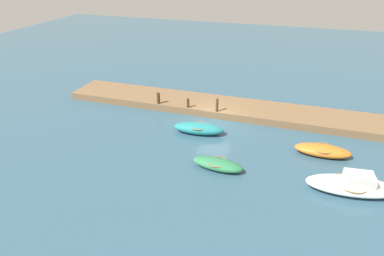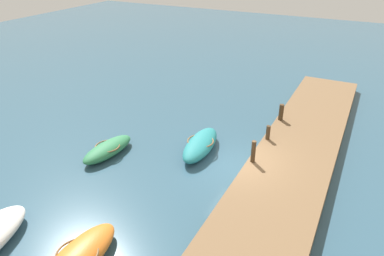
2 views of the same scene
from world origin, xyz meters
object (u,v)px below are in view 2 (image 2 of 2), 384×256
mooring_post_mid_west (268,133)px  mooring_post_west (253,151)px  rowboat_teal (200,144)px  dinghy_green (108,149)px  mooring_post_mid_east (281,112)px

mooring_post_mid_west → mooring_post_west: bearing=180.0°
rowboat_teal → dinghy_green: rowboat_teal is taller
mooring_post_mid_west → mooring_post_mid_east: bearing=0.0°
rowboat_teal → mooring_post_mid_east: (4.45, -3.00, 0.65)m
dinghy_green → mooring_post_west: bearing=-69.9°
mooring_post_mid_east → mooring_post_mid_west: bearing=180.0°
rowboat_teal → mooring_post_west: (-0.58, -3.00, 0.72)m
dinghy_green → mooring_post_mid_west: (4.32, -7.08, 0.63)m
rowboat_teal → mooring_post_west: 3.14m
rowboat_teal → dinghy_green: size_ratio=1.16×
mooring_post_mid_east → dinghy_green: bearing=134.3°
rowboat_teal → mooring_post_west: mooring_post_west is taller
mooring_post_mid_west → mooring_post_mid_east: size_ratio=0.81×
dinghy_green → rowboat_teal: bearing=-53.7°
mooring_post_west → mooring_post_mid_west: size_ratio=1.42×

